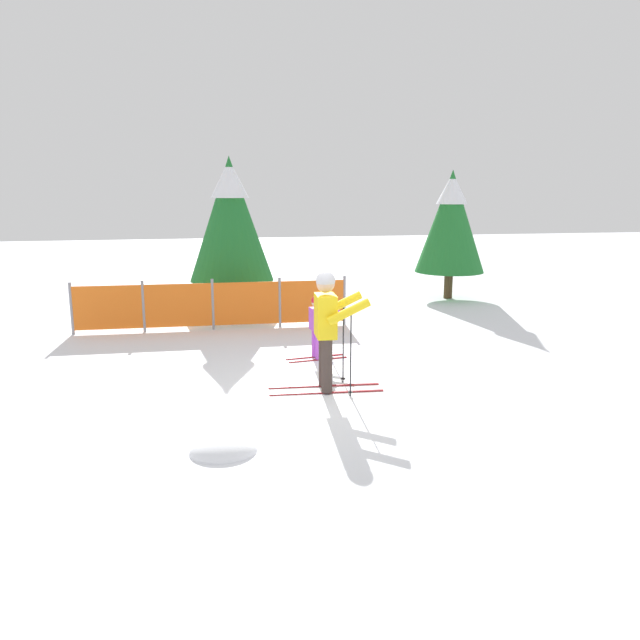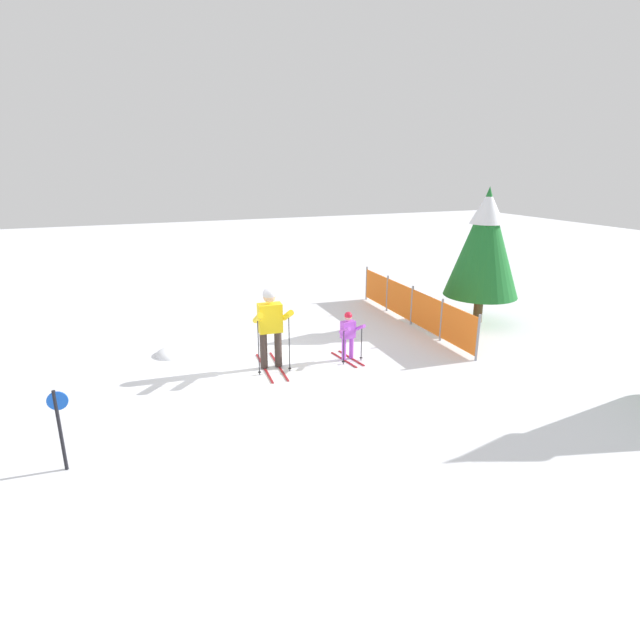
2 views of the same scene
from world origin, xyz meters
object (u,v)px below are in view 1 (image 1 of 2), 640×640
object	(u,v)px
conifer_far	(230,217)
conifer_near	(451,220)
skier_child	(317,322)
skier_adult	(328,319)
safety_fence	(213,304)

from	to	relation	value
conifer_far	conifer_near	xyz separation A→B (m)	(5.92, 0.88, -0.16)
skier_child	conifer_far	bearing A→B (deg)	97.13
skier_adult	conifer_near	size ratio (longest dim) A/B	0.52
skier_adult	conifer_far	world-z (taller)	conifer_far
skier_adult	conifer_far	distance (m)	6.51
skier_adult	skier_child	bearing A→B (deg)	87.86
skier_child	conifer_far	world-z (taller)	conifer_far
conifer_far	safety_fence	bearing A→B (deg)	-105.89
skier_adult	conifer_near	xyz separation A→B (m)	(4.89, 7.20, 1.05)
safety_fence	conifer_near	size ratio (longest dim) A/B	1.67
safety_fence	conifer_near	bearing A→B (deg)	22.84
skier_child	safety_fence	world-z (taller)	skier_child
skier_adult	safety_fence	distance (m)	4.77
conifer_near	conifer_far	bearing A→B (deg)	-171.54
safety_fence	conifer_far	world-z (taller)	conifer_far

